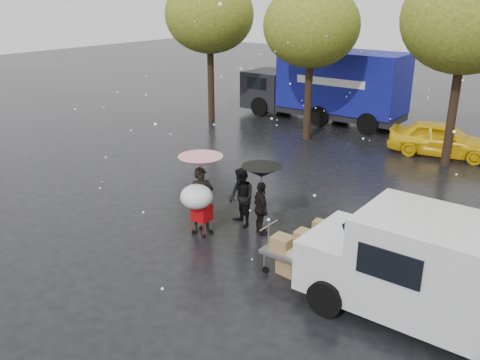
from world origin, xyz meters
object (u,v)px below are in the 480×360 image
Objects in this scene: vendor_cart at (299,248)px; white_van at (439,273)px; blue_truck at (326,86)px; yellow_taxi at (442,139)px; person_black at (261,208)px; shopping_cart at (197,199)px; person_pink at (202,200)px.

white_van is at bearing 1.20° from vendor_cart.
vendor_cart is at bearing -63.69° from blue_truck.
yellow_taxi is at bearing -20.28° from blue_truck.
person_black is 0.18× the size of blue_truck.
white_van reaches higher than shopping_cart.
shopping_cart is 0.37× the size of yellow_taxi.
person_black is 0.97× the size of vendor_cart.
blue_truck reaches higher than white_van.
person_black is at bearing 166.10° from white_van.
person_black is 0.30× the size of white_van.
vendor_cart is 3.20m from shopping_cart.
person_pink reaches higher than person_black.
yellow_taxi is at bearing 106.40° from white_van.
person_pink is at bearing 154.51° from yellow_taxi.
white_van is 1.23× the size of yellow_taxi.
yellow_taxi is (3.02, 10.81, -0.22)m from person_pink.
person_pink is at bearing -75.39° from blue_truck.
person_pink is at bearing 114.62° from shopping_cart.
blue_truck is 2.07× the size of yellow_taxi.
person_pink is 1.18× the size of vendor_cart.
vendor_cart is at bearing -58.85° from person_pink.
vendor_cart is 1.04× the size of shopping_cart.
person_pink is 0.37× the size of white_van.
person_black is (1.38, 0.79, -0.16)m from person_pink.
blue_truck is at bearing 59.86° from yellow_taxi.
person_pink is 1.60m from person_black.
person_pink reaches higher than shopping_cart.
person_black is at bearing -20.62° from person_pink.
blue_truck is at bearing 104.88° from shopping_cart.
blue_truck is at bearing 125.64° from white_van.
shopping_cart is at bearing -115.78° from person_pink.
white_van is at bearing -173.47° from yellow_taxi.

